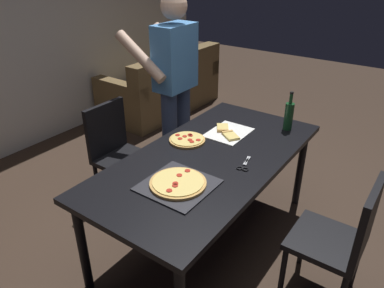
% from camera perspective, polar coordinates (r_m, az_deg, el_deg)
% --- Properties ---
extents(ground_plane, '(12.00, 12.00, 0.00)m').
position_cam_1_polar(ground_plane, '(3.00, 2.41, -14.46)').
color(ground_plane, '#38281E').
extents(dining_table, '(1.89, 0.94, 0.75)m').
position_cam_1_polar(dining_table, '(2.59, 2.71, -3.19)').
color(dining_table, black).
rests_on(dining_table, ground_plane).
extents(chair_near_camera, '(0.42, 0.42, 0.90)m').
position_cam_1_polar(chair_near_camera, '(2.42, 22.46, -13.20)').
color(chair_near_camera, black).
rests_on(chair_near_camera, ground_plane).
extents(chair_far_side, '(0.42, 0.42, 0.90)m').
position_cam_1_polar(chair_far_side, '(3.22, -11.72, -0.69)').
color(chair_far_side, black).
rests_on(chair_far_side, ground_plane).
extents(couch, '(1.72, 0.89, 0.85)m').
position_cam_1_polar(couch, '(5.22, -4.38, 8.50)').
color(couch, brown).
rests_on(couch, ground_plane).
extents(person_serving_pizza, '(0.55, 0.54, 1.75)m').
position_cam_1_polar(person_serving_pizza, '(3.26, -2.81, 9.53)').
color(person_serving_pizza, '#38476B').
rests_on(person_serving_pizza, ground_plane).
extents(pepperoni_pizza_on_tray, '(0.41, 0.41, 0.04)m').
position_cam_1_polar(pepperoni_pizza_on_tray, '(2.24, -2.20, -6.21)').
color(pepperoni_pizza_on_tray, '#2D2D33').
rests_on(pepperoni_pizza_on_tray, dining_table).
extents(pizza_slices_on_towel, '(0.36, 0.29, 0.03)m').
position_cam_1_polar(pizza_slices_on_towel, '(2.88, 5.61, 1.82)').
color(pizza_slices_on_towel, white).
rests_on(pizza_slices_on_towel, dining_table).
extents(wine_bottle, '(0.07, 0.07, 0.32)m').
position_cam_1_polar(wine_bottle, '(3.00, 14.87, 4.33)').
color(wine_bottle, '#194723').
rests_on(wine_bottle, dining_table).
extents(kitchen_scissors, '(0.20, 0.10, 0.01)m').
position_cam_1_polar(kitchen_scissors, '(2.46, 8.13, -3.37)').
color(kitchen_scissors, silver).
rests_on(kitchen_scissors, dining_table).
extents(second_pizza_plain, '(0.27, 0.27, 0.03)m').
position_cam_1_polar(second_pizza_plain, '(2.75, -0.76, 0.67)').
color(second_pizza_plain, tan).
rests_on(second_pizza_plain, dining_table).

